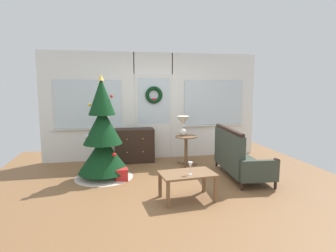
# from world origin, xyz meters

# --- Properties ---
(ground_plane) EXTENTS (6.76, 6.76, 0.00)m
(ground_plane) POSITION_xyz_m (0.00, 0.00, 0.00)
(ground_plane) COLOR brown
(back_wall_with_door) EXTENTS (5.20, 0.19, 2.55)m
(back_wall_with_door) POSITION_xyz_m (0.00, 2.08, 1.28)
(back_wall_with_door) COLOR white
(back_wall_with_door) RESTS_ON ground
(christmas_tree) EXTENTS (1.12, 1.12, 1.98)m
(christmas_tree) POSITION_xyz_m (-1.18, 0.74, 0.73)
(christmas_tree) COLOR #4C331E
(christmas_tree) RESTS_ON ground
(dresser_cabinet) EXTENTS (0.91, 0.46, 0.78)m
(dresser_cabinet) POSITION_xyz_m (-0.50, 1.79, 0.39)
(dresser_cabinet) COLOR black
(dresser_cabinet) RESTS_ON ground
(settee_sofa) EXTENTS (0.83, 1.66, 0.96)m
(settee_sofa) POSITION_xyz_m (1.38, 0.28, 0.38)
(settee_sofa) COLOR black
(settee_sofa) RESTS_ON ground
(side_table) EXTENTS (0.50, 0.48, 0.67)m
(side_table) POSITION_xyz_m (0.60, 1.24, 0.48)
(side_table) COLOR brown
(side_table) RESTS_ON ground
(table_lamp) EXTENTS (0.28, 0.28, 0.44)m
(table_lamp) POSITION_xyz_m (0.54, 1.28, 0.95)
(table_lamp) COLOR silver
(table_lamp) RESTS_ON side_table
(coffee_table) EXTENTS (0.89, 0.60, 0.43)m
(coffee_table) POSITION_xyz_m (0.12, -0.62, 0.36)
(coffee_table) COLOR brown
(coffee_table) RESTS_ON ground
(wine_glass) EXTENTS (0.08, 0.08, 0.20)m
(wine_glass) POSITION_xyz_m (0.14, -0.71, 0.57)
(wine_glass) COLOR silver
(wine_glass) RESTS_ON coffee_table
(gift_box) EXTENTS (0.22, 0.20, 0.22)m
(gift_box) POSITION_xyz_m (-0.85, 0.49, 0.11)
(gift_box) COLOR red
(gift_box) RESTS_ON ground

